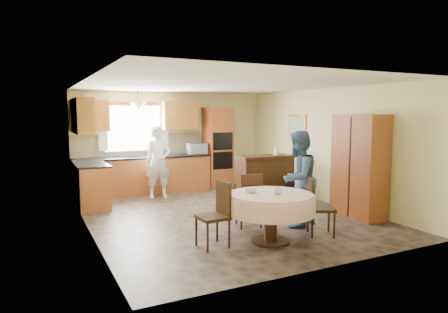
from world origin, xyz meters
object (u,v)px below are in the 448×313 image
at_px(dining_table, 271,204).
at_px(chair_back, 250,198).
at_px(chair_left, 217,211).
at_px(person_sink, 158,162).
at_px(sideboard, 265,178).
at_px(oven_tower, 218,148).
at_px(chair_right, 316,204).
at_px(person_dining, 298,179).
at_px(cupboard, 359,166).

xyz_separation_m(dining_table, chair_back, (0.12, 0.84, -0.07)).
relative_size(chair_left, person_sink, 0.57).
bearing_deg(sideboard, chair_back, -126.67).
bearing_deg(oven_tower, chair_back, -107.19).
xyz_separation_m(chair_back, person_sink, (-0.68, 3.06, 0.32)).
bearing_deg(person_sink, chair_left, -90.71).
relative_size(oven_tower, chair_back, 2.26).
xyz_separation_m(sideboard, chair_left, (-2.41, -2.52, 0.06)).
distance_m(chair_left, chair_right, 1.68).
xyz_separation_m(chair_left, chair_right, (1.66, -0.22, -0.02)).
bearing_deg(chair_left, person_dining, 97.07).
xyz_separation_m(oven_tower, dining_table, (-1.25, -4.51, -0.47)).
xyz_separation_m(chair_back, chair_right, (0.74, -0.86, -0.00)).
bearing_deg(person_dining, oven_tower, -120.29).
relative_size(chair_back, person_dining, 0.56).
bearing_deg(chair_back, chair_left, 48.03).
bearing_deg(sideboard, chair_right, -103.56).
xyz_separation_m(oven_tower, cupboard, (1.07, -3.96, -0.09)).
bearing_deg(oven_tower, person_dining, -95.04).
bearing_deg(chair_right, person_sink, 46.95).
distance_m(cupboard, chair_back, 2.27).
xyz_separation_m(cupboard, dining_table, (-2.32, -0.55, -0.38)).
bearing_deg(chair_left, person_sink, 172.12).
distance_m(chair_right, person_sink, 4.18).
xyz_separation_m(person_sink, person_dining, (1.46, -3.36, -0.00)).
distance_m(cupboard, chair_left, 3.17).
xyz_separation_m(cupboard, chair_back, (-2.20, 0.30, -0.45)).
distance_m(oven_tower, cupboard, 4.11).
relative_size(sideboard, chair_right, 1.41).
height_order(chair_back, person_dining, person_dining).
relative_size(chair_right, person_dining, 0.56).
height_order(oven_tower, sideboard, oven_tower).
xyz_separation_m(dining_table, person_dining, (0.90, 0.55, 0.25)).
relative_size(oven_tower, cupboard, 1.09).
relative_size(oven_tower, sideboard, 1.61).
bearing_deg(person_dining, person_sink, -91.74).
bearing_deg(person_dining, sideboard, -133.28).
relative_size(dining_table, person_dining, 0.80).
xyz_separation_m(oven_tower, sideboard, (0.36, -1.78, -0.59)).
height_order(chair_left, person_dining, person_dining).
bearing_deg(oven_tower, chair_left, -115.53).
bearing_deg(person_sink, chair_back, -74.47).
height_order(oven_tower, dining_table, oven_tower).
bearing_deg(dining_table, person_sink, 98.13).
distance_m(sideboard, person_dining, 2.32).
height_order(dining_table, chair_right, chair_right).
distance_m(dining_table, chair_right, 0.87).
bearing_deg(cupboard, chair_back, 172.31).
xyz_separation_m(cupboard, person_dining, (-1.42, -0.00, -0.14)).
bearing_deg(oven_tower, sideboard, -78.59).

